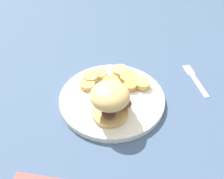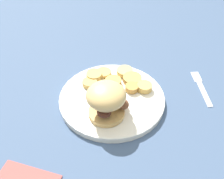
% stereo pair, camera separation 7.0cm
% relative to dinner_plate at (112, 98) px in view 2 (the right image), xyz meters
% --- Properties ---
extents(ground_plane, '(4.00, 4.00, 0.00)m').
position_rel_dinner_plate_xyz_m(ground_plane, '(0.00, 0.00, -0.01)').
color(ground_plane, '#3D5170').
extents(dinner_plate, '(0.29, 0.29, 0.02)m').
position_rel_dinner_plate_xyz_m(dinner_plate, '(0.00, 0.00, 0.00)').
color(dinner_plate, white).
rests_on(dinner_plate, ground_plane).
extents(sandwich, '(0.11, 0.11, 0.09)m').
position_rel_dinner_plate_xyz_m(sandwich, '(0.01, 0.06, 0.06)').
color(sandwich, tan).
rests_on(sandwich, dinner_plate).
extents(potato_round_0, '(0.04, 0.04, 0.01)m').
position_rel_dinner_plate_xyz_m(potato_round_0, '(0.03, -0.09, 0.01)').
color(potato_round_0, tan).
rests_on(potato_round_0, dinner_plate).
extents(potato_round_1, '(0.04, 0.04, 0.02)m').
position_rel_dinner_plate_xyz_m(potato_round_1, '(-0.09, -0.04, 0.02)').
color(potato_round_1, tan).
rests_on(potato_round_1, dinner_plate).
extents(potato_round_2, '(0.04, 0.04, 0.01)m').
position_rel_dinner_plate_xyz_m(potato_round_2, '(0.07, -0.04, 0.01)').
color(potato_round_2, tan).
rests_on(potato_round_2, dinner_plate).
extents(potato_round_3, '(0.04, 0.04, 0.02)m').
position_rel_dinner_plate_xyz_m(potato_round_3, '(-0.05, -0.03, 0.02)').
color(potato_round_3, '#BC8942').
rests_on(potato_round_3, dinner_plate).
extents(potato_round_4, '(0.05, 0.05, 0.02)m').
position_rel_dinner_plate_xyz_m(potato_round_4, '(0.06, -0.08, 0.02)').
color(potato_round_4, tan).
rests_on(potato_round_4, dinner_plate).
extents(potato_round_5, '(0.05, 0.05, 0.02)m').
position_rel_dinner_plate_xyz_m(potato_round_5, '(-0.05, -0.07, 0.02)').
color(potato_round_5, tan).
rests_on(potato_round_5, dinner_plate).
extents(potato_round_6, '(0.05, 0.05, 0.01)m').
position_rel_dinner_plate_xyz_m(potato_round_6, '(-0.03, -0.10, 0.02)').
color(potato_round_6, '#DBB766').
rests_on(potato_round_6, dinner_plate).
extents(potato_round_7, '(0.05, 0.05, 0.02)m').
position_rel_dinner_plate_xyz_m(potato_round_7, '(-0.00, -0.05, 0.02)').
color(potato_round_7, tan).
rests_on(potato_round_7, dinner_plate).
extents(fork, '(0.04, 0.15, 0.00)m').
position_rel_dinner_plate_xyz_m(fork, '(-0.26, -0.07, -0.01)').
color(fork, silver).
rests_on(fork, ground_plane).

